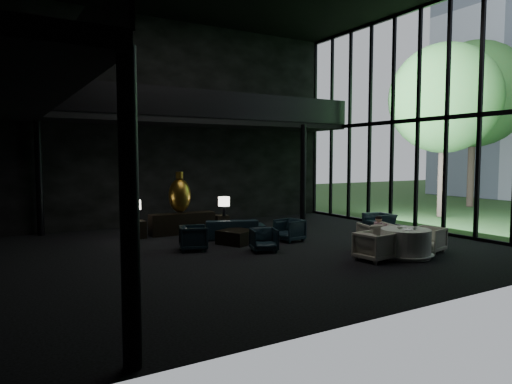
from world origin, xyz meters
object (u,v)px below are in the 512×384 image
table_lamp_right (224,202)px  sofa (231,225)px  table_lamp_left (135,206)px  dining_chair_west (374,244)px  side_table_right (221,222)px  lounge_armchair_south (264,240)px  child (379,226)px  lounge_armchair_east (290,229)px  console (182,223)px  dining_chair_north (376,233)px  bronze_urn (180,195)px  window_armchair (379,220)px  side_table_left (137,229)px  coffee_table (237,237)px  dining_table (405,245)px  lounge_armchair_west (194,237)px  dining_chair_east (428,238)px

table_lamp_right → sofa: 1.80m
table_lamp_left → dining_chair_west: 7.89m
table_lamp_left → dining_chair_west: bearing=-56.5°
table_lamp_left → side_table_right: table_lamp_left is taller
lounge_armchair_south → child: child is taller
table_lamp_left → lounge_armchair_east: bearing=-38.6°
sofa → lounge_armchair_south: bearing=105.4°
sofa → console: bearing=-38.6°
table_lamp_right → dining_chair_north: table_lamp_right is taller
table_lamp_left → sofa: bearing=-34.7°
console → table_lamp_right: table_lamp_right is taller
bronze_urn → window_armchair: size_ratio=1.63×
lounge_armchair_south → lounge_armchair_east: bearing=49.0°
side_table_left → side_table_right: side_table_left is taller
bronze_urn → window_armchair: bronze_urn is taller
child → window_armchair: bearing=-136.2°
sofa → coffee_table: 0.97m
console → dining_table: dining_table is taller
coffee_table → side_table_right: bearing=73.5°
lounge_armchair_west → lounge_armchair_south: size_ratio=1.16×
coffee_table → child: bearing=-45.3°
dining_chair_east → dining_table: bearing=-97.8°
lounge_armchair_east → dining_chair_west: 3.37m
coffee_table → dining_chair_west: (1.96, -3.84, 0.22)m
sofa → lounge_armchair_east: 1.96m
table_lamp_right → table_lamp_left: bearing=176.2°
side_table_right → dining_chair_west: dining_chair_west is taller
dining_chair_north → coffee_table: bearing=-26.5°
side_table_left → window_armchair: 8.52m
lounge_armchair_west → lounge_armchair_east: 3.19m
table_lamp_right → window_armchair: 5.67m
side_table_right → dining_chair_west: (1.14, -6.62, 0.17)m
bronze_urn → lounge_armchair_west: (-0.76, -3.04, -0.94)m
lounge_armchair_east → dining_table: 3.72m
dining_chair_north → dining_chair_west: dining_chair_north is taller
lounge_armchair_south → child: size_ratio=1.23×
bronze_urn → sofa: (1.04, -1.87, -0.88)m
console → window_armchair: size_ratio=2.61×
window_armchair → child: size_ratio=1.57×
coffee_table → child: child is taller
lounge_armchair_west → coffee_table: (1.54, 0.27, -0.19)m
lounge_armchair_south → coffee_table: size_ratio=0.72×
table_lamp_left → side_table_right: 3.30m
lounge_armchair_east → bronze_urn: bearing=-152.5°
lounge_armchair_east → dining_table: (1.37, -3.46, -0.06)m
side_table_right → lounge_armchair_west: 3.86m
dining_table → bronze_urn: bearing=119.4°
lounge_armchair_west → lounge_armchair_south: 2.01m
table_lamp_right → bronze_urn: bearing=171.1°
table_lamp_left → sofa: size_ratio=0.29×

